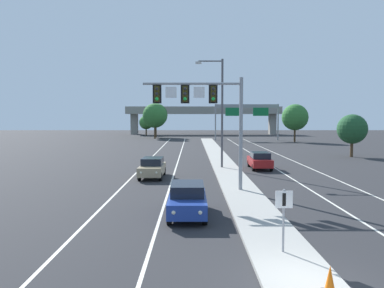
{
  "coord_description": "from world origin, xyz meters",
  "views": [
    {
      "loc": [
        -3.17,
        -10.79,
        4.84
      ],
      "look_at": [
        -3.2,
        12.49,
        3.2
      ],
      "focal_mm": 36.05,
      "sensor_mm": 36.0,
      "label": 1
    }
  ],
  "objects": [
    {
      "name": "edge_stripe_left",
      "position": [
        -8.0,
        25.0,
        0.0
      ],
      "size": [
        0.14,
        100.0,
        0.01
      ],
      "primitive_type": "cube",
      "color": "silver",
      "rests_on": "ground"
    },
    {
      "name": "tree_far_left_a",
      "position": [
        -15.1,
        89.39,
        3.41
      ],
      "size": [
        3.62,
        3.62,
        5.23
      ],
      "color": "#4C3823",
      "rests_on": "ground"
    },
    {
      "name": "tree_far_right_b",
      "position": [
        16.61,
        63.23,
        4.76
      ],
      "size": [
        5.04,
        5.04,
        7.29
      ],
      "color": "#4C3823",
      "rests_on": "ground"
    },
    {
      "name": "ground_plane",
      "position": [
        0.0,
        0.0,
        0.0
      ],
      "size": [
        260.0,
        260.0,
        0.0
      ],
      "primitive_type": "plane",
      "color": "#28282B"
    },
    {
      "name": "tree_far_left_c",
      "position": [
        -11.42,
        74.63,
        5.12
      ],
      "size": [
        5.42,
        5.42,
        7.84
      ],
      "color": "#4C3823",
      "rests_on": "ground"
    },
    {
      "name": "street_lamp_median",
      "position": [
        -0.6,
        24.95,
        5.79
      ],
      "size": [
        2.58,
        0.28,
        10.0
      ],
      "color": "#4C4C51",
      "rests_on": "median_island"
    },
    {
      "name": "overhead_signal_mast",
      "position": [
        -2.24,
        13.87,
        5.47
      ],
      "size": [
        6.38,
        0.44,
        7.2
      ],
      "color": "gray",
      "rests_on": "median_island"
    },
    {
      "name": "tree_far_left_b",
      "position": [
        -11.73,
        80.47,
        5.27
      ],
      "size": [
        5.57,
        5.57,
        8.06
      ],
      "color": "#4C3823",
      "rests_on": "ground"
    },
    {
      "name": "overpass_bridge",
      "position": [
        0.0,
        96.24,
        5.78
      ],
      "size": [
        42.4,
        6.4,
        7.65
      ],
      "color": "gray",
      "rests_on": "ground"
    },
    {
      "name": "highway_sign_gantry",
      "position": [
        8.2,
        69.18,
        6.16
      ],
      "size": [
        13.28,
        0.42,
        7.5
      ],
      "color": "gray",
      "rests_on": "ground"
    },
    {
      "name": "car_receding_red",
      "position": [
        3.14,
        24.82,
        0.82
      ],
      "size": [
        1.87,
        4.49,
        1.58
      ],
      "color": "maroon",
      "rests_on": "ground"
    },
    {
      "name": "car_oncoming_blue",
      "position": [
        -3.39,
        7.81,
        0.82
      ],
      "size": [
        1.83,
        4.47,
        1.58
      ],
      "color": "navy",
      "rests_on": "ground"
    },
    {
      "name": "lane_stripe_receding_center",
      "position": [
        4.7,
        25.0,
        0.0
      ],
      "size": [
        0.14,
        100.0,
        0.01
      ],
      "primitive_type": "cube",
      "color": "silver",
      "rests_on": "ground"
    },
    {
      "name": "lane_stripe_oncoming_center",
      "position": [
        -4.7,
        25.0,
        0.0
      ],
      "size": [
        0.14,
        100.0,
        0.01
      ],
      "primitive_type": "cube",
      "color": "silver",
      "rests_on": "ground"
    },
    {
      "name": "edge_stripe_right",
      "position": [
        8.0,
        25.0,
        0.0
      ],
      "size": [
        0.14,
        100.0,
        0.01
      ],
      "primitive_type": "cube",
      "color": "silver",
      "rests_on": "ground"
    },
    {
      "name": "median_island",
      "position": [
        0.0,
        18.0,
        0.07
      ],
      "size": [
        2.4,
        110.0,
        0.15
      ],
      "primitive_type": "cube",
      "color": "#9E9B93",
      "rests_on": "ground"
    },
    {
      "name": "traffic_cone_median_nose",
      "position": [
        0.52,
        -0.77,
        0.51
      ],
      "size": [
        0.36,
        0.36,
        0.74
      ],
      "color": "black",
      "rests_on": "median_island"
    },
    {
      "name": "tree_far_right_c",
      "position": [
        16.16,
        35.63,
        3.37
      ],
      "size": [
        3.57,
        3.57,
        5.17
      ],
      "color": "#4C3823",
      "rests_on": "ground"
    },
    {
      "name": "median_sign_post",
      "position": [
        0.01,
        2.33,
        1.59
      ],
      "size": [
        0.6,
        0.1,
        2.2
      ],
      "color": "gray",
      "rests_on": "median_island"
    },
    {
      "name": "car_oncoming_tan",
      "position": [
        -6.33,
        19.72,
        0.82
      ],
      "size": [
        1.9,
        4.5,
        1.58
      ],
      "color": "tan",
      "rests_on": "ground"
    }
  ]
}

